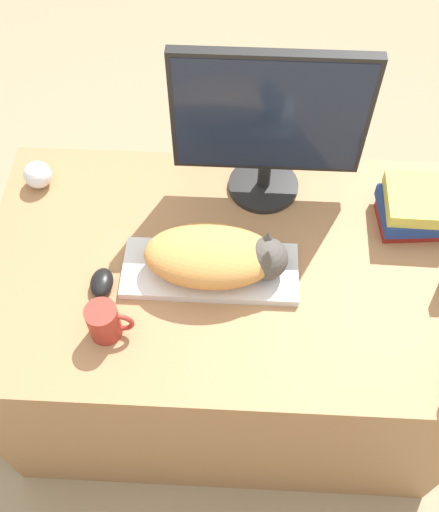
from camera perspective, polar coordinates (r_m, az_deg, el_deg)
name	(u,v)px	position (r m, az deg, el deg)	size (l,w,h in m)	color
ground_plane	(221,487)	(2.08, 0.12, -21.18)	(12.00, 12.00, 0.00)	#998466
desk	(227,328)	(1.88, 0.73, -6.89)	(1.30, 0.78, 0.72)	#9E7047
keyboard	(210,271)	(1.54, -0.88, -1.42)	(0.45, 0.18, 0.02)	silver
cat	(219,256)	(1.48, -0.02, 0.00)	(0.36, 0.19, 0.13)	#D18C47
monitor	(269,122)	(1.54, 4.75, 12.62)	(0.50, 0.20, 0.46)	black
computer_mouse	(102,283)	(1.54, -11.15, -2.49)	(0.06, 0.08, 0.04)	black
coffee_mug	(105,322)	(1.44, -10.85, -6.18)	(0.11, 0.08, 0.10)	#9E2D23
baseball	(38,175)	(1.78, -16.93, 7.42)	(0.08, 0.08, 0.08)	silver
book_stack	(415,208)	(1.68, 18.13, 4.35)	(0.19, 0.17, 0.11)	maroon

